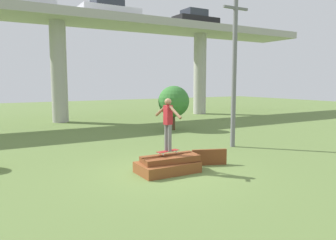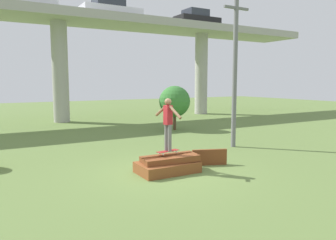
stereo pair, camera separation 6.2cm
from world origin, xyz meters
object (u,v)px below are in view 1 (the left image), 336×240
skater (168,120)px  car_on_overpass_far_right (109,9)px  skateboard (168,151)px  tree_behind_left (174,101)px  utility_pole (234,68)px  car_on_overpass_right (195,19)px

skater → car_on_overpass_far_right: 16.77m
skateboard → car_on_overpass_far_right: 17.18m
tree_behind_left → car_on_overpass_far_right: bearing=98.7°
car_on_overpass_far_right → utility_pole: bearing=-86.7°
skateboard → utility_pole: bearing=24.3°
tree_behind_left → car_on_overpass_right: bearing=47.5°
car_on_overpass_far_right → tree_behind_left: 9.87m
skateboard → skater: (-0.00, -0.00, 0.98)m
car_on_overpass_far_right → utility_pole: size_ratio=0.68×
car_on_overpass_right → car_on_overpass_far_right: car_on_overpass_far_right is taller
car_on_overpass_far_right → tree_behind_left: bearing=-81.3°
car_on_overpass_right → tree_behind_left: 11.50m
skateboard → tree_behind_left: tree_behind_left is taller
utility_pole → tree_behind_left: 5.87m
skateboard → car_on_overpass_right: bearing=52.4°
skateboard → tree_behind_left: (4.87, 7.63, 1.04)m
car_on_overpass_right → utility_pole: (-6.80, -12.63, -4.70)m
utility_pole → car_on_overpass_far_right: bearing=93.3°
car_on_overpass_right → tree_behind_left: (-6.43, -7.03, -6.43)m
car_on_overpass_far_right → skateboard: bearing=-104.0°
car_on_overpass_right → tree_behind_left: bearing=-132.5°
skater → car_on_overpass_right: car_on_overpass_right is taller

